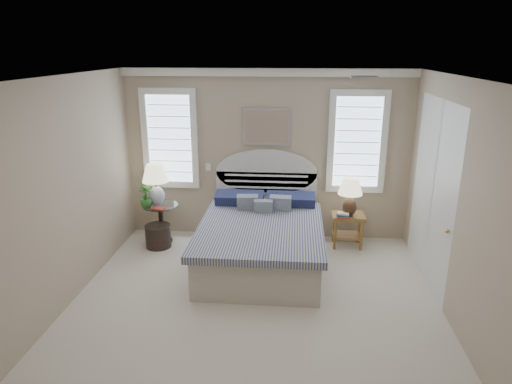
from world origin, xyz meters
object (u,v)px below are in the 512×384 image
object	(u,v)px
nightstand_right	(348,223)
lamp_right	(350,193)
side_table_left	(161,219)
lamp_left	(156,180)
floor_pot	(158,236)
bed	(262,238)

from	to	relation	value
nightstand_right	lamp_right	xyz separation A→B (m)	(-0.00, -0.06, 0.51)
side_table_left	nightstand_right	bearing A→B (deg)	1.94
lamp_left	nightstand_right	bearing A→B (deg)	2.25
lamp_left	floor_pot	bearing A→B (deg)	-78.15
bed	lamp_right	size ratio (longest dim) A/B	3.78
side_table_left	floor_pot	xyz separation A→B (m)	(-0.00, -0.20, -0.21)
floor_pot	lamp_left	world-z (taller)	lamp_left
bed	lamp_right	distance (m)	1.53
lamp_left	side_table_left	bearing A→B (deg)	23.62
nightstand_right	floor_pot	distance (m)	2.98
bed	lamp_left	world-z (taller)	bed
bed	floor_pot	bearing A→B (deg)	166.50
nightstand_right	lamp_left	world-z (taller)	lamp_left
floor_pot	lamp_left	bearing A→B (deg)	101.85
side_table_left	lamp_right	bearing A→B (deg)	0.84
lamp_left	lamp_right	xyz separation A→B (m)	(2.99, 0.06, -0.14)
lamp_left	lamp_right	bearing A→B (deg)	1.17
bed	nightstand_right	distance (m)	1.47
floor_pot	lamp_right	distance (m)	3.04
side_table_left	floor_pot	distance (m)	0.28
side_table_left	lamp_right	xyz separation A→B (m)	(2.95, 0.04, 0.51)
nightstand_right	lamp_left	xyz separation A→B (m)	(-2.99, -0.12, 0.65)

